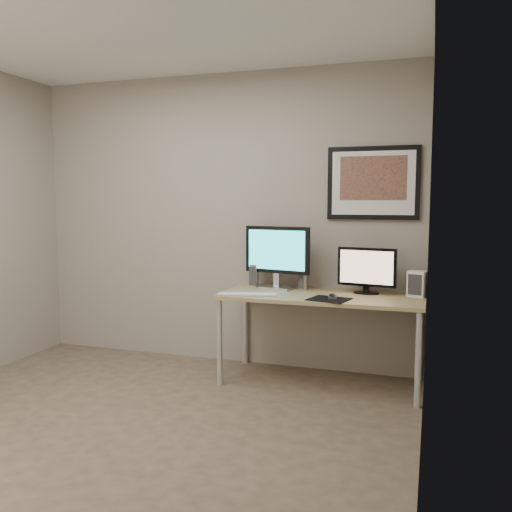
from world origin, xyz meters
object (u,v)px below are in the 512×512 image
at_px(desk, 322,302).
at_px(keyboard, 247,294).
at_px(speaker_right, 303,280).
at_px(fan_unit, 417,284).
at_px(framed_art, 373,183).
at_px(speaker_left, 254,276).
at_px(monitor_large, 277,254).
at_px(monitor_tv, 367,269).

distance_m(desk, keyboard, 0.61).
height_order(speaker_right, fan_unit, fan_unit).
xyz_separation_m(framed_art, speaker_left, (-0.98, -0.15, -0.79)).
height_order(monitor_large, fan_unit, monitor_large).
bearing_deg(fan_unit, monitor_tv, -165.69).
xyz_separation_m(monitor_large, speaker_right, (0.22, 0.02, -0.21)).
bearing_deg(desk, monitor_tv, 21.08).
relative_size(monitor_tv, speaker_left, 2.42).
bearing_deg(framed_art, keyboard, -147.78).
distance_m(speaker_right, keyboard, 0.55).
bearing_deg(monitor_tv, desk, -150.38).
distance_m(desk, fan_unit, 0.75).
distance_m(framed_art, speaker_right, 0.99).
height_order(framed_art, monitor_tv, framed_art).
xyz_separation_m(monitor_tv, speaker_left, (-0.97, 0.06, -0.10)).
relative_size(framed_art, monitor_tv, 1.58).
relative_size(framed_art, keyboard, 1.58).
distance_m(desk, framed_art, 1.07).
xyz_separation_m(monitor_large, monitor_tv, (0.75, -0.02, -0.09)).
xyz_separation_m(keyboard, fan_unit, (1.28, 0.36, 0.09)).
xyz_separation_m(speaker_left, speaker_right, (0.44, -0.02, -0.02)).
relative_size(speaker_right, keyboard, 0.34).
relative_size(monitor_large, keyboard, 1.22).
xyz_separation_m(monitor_tv, fan_unit, (0.39, -0.01, -0.10)).
xyz_separation_m(desk, speaker_right, (-0.19, 0.17, 0.15)).
bearing_deg(speaker_right, speaker_left, -160.02).
distance_m(desk, monitor_large, 0.57).
distance_m(keyboard, fan_unit, 1.33).
relative_size(keyboard, fan_unit, 2.34).
xyz_separation_m(framed_art, speaker_right, (-0.54, -0.16, -0.81)).
relative_size(desk, speaker_right, 9.84).
bearing_deg(monitor_tv, speaker_left, -174.77).
height_order(monitor_tv, speaker_right, monitor_tv).
bearing_deg(keyboard, speaker_left, 89.17).
bearing_deg(speaker_left, desk, -11.89).
bearing_deg(monitor_tv, framed_art, 94.58).
height_order(monitor_tv, keyboard, monitor_tv).
bearing_deg(speaker_right, fan_unit, 19.52).
bearing_deg(speaker_right, keyboard, -109.40).
height_order(speaker_left, keyboard, speaker_left).
distance_m(monitor_large, fan_unit, 1.15).
xyz_separation_m(monitor_large, fan_unit, (1.14, -0.02, -0.19)).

